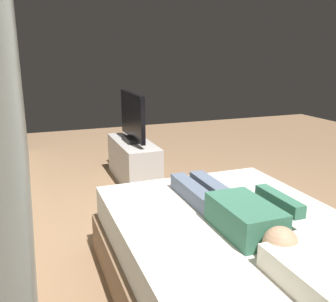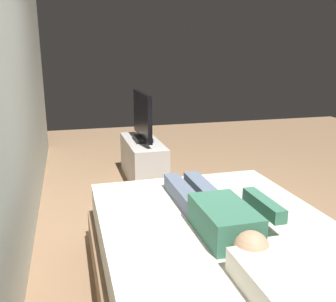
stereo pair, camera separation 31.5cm
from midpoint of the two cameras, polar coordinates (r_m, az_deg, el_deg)
The scene contains 8 objects.
ground_plane at distance 3.49m, azimuth 11.79°, elevation -11.92°, with size 10.00×10.00×0.00m, color #8C6B4C.
back_wall at distance 3.16m, azimuth -20.14°, elevation 11.22°, with size 6.40×0.10×2.80m, color silver.
bed at distance 2.46m, azimuth 11.86°, elevation -17.08°, with size 1.98×1.50×0.54m.
pillow at distance 1.81m, azimuth 22.52°, elevation -18.17°, with size 0.48×0.34×0.12m, color silver.
person at distance 2.31m, azimuth 11.56°, elevation -9.26°, with size 1.26×0.46×0.18m.
remote at distance 2.65m, azimuth 17.93°, elevation -8.17°, with size 0.15×0.04×0.02m, color black.
tv_stand at distance 4.63m, azimuth -1.91°, elevation -1.44°, with size 1.10×0.40×0.50m, color #B7B2AD.
tv at distance 4.51m, azimuth -1.97°, elevation 5.09°, with size 0.88×0.20×0.59m.
Camera 2 is at (-2.80, 1.32, 1.56)m, focal length 39.78 mm.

